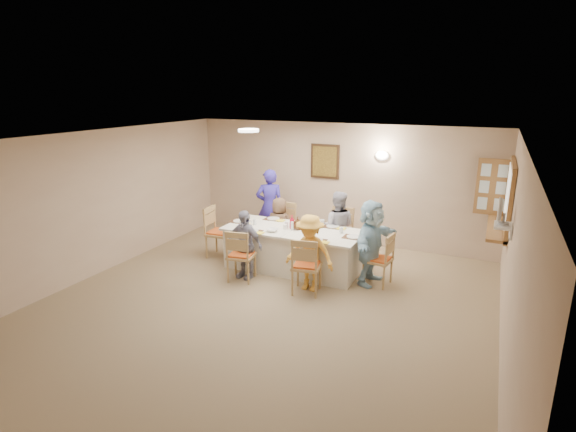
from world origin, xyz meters
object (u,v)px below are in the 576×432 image
at_px(chair_front_right, 307,265).
at_px(diner_front_right, 310,253).
at_px(serving_hatch, 509,198).
at_px(condiment_ketchup, 292,222).
at_px(chair_back_left, 282,227).
at_px(chair_front_left, 241,254).
at_px(diner_right_end, 371,242).
at_px(chair_back_right, 339,235).
at_px(diner_back_right, 337,227).
at_px(caregiver, 270,206).
at_px(chair_left_end, 220,232).
at_px(chair_right_end, 378,259).
at_px(desk_fan, 502,215).
at_px(diner_back_left, 279,225).
at_px(diner_front_left, 245,244).
at_px(dining_table, 293,249).

distance_m(chair_front_right, diner_front_right, 0.20).
distance_m(serving_hatch, diner_front_right, 3.29).
bearing_deg(condiment_ketchup, chair_back_left, 126.23).
xyz_separation_m(chair_front_left, diner_right_end, (2.02, 0.80, 0.26)).
distance_m(chair_back_right, diner_back_right, 0.22).
height_order(chair_front_right, caregiver, caregiver).
relative_size(chair_front_left, chair_front_right, 0.97).
distance_m(chair_left_end, chair_right_end, 3.10).
bearing_deg(condiment_ketchup, chair_right_end, -0.74).
xyz_separation_m(chair_back_left, chair_front_left, (0.00, -1.60, -0.03)).
bearing_deg(desk_fan, chair_back_left, 160.97).
bearing_deg(chair_back_left, chair_left_end, -137.17).
bearing_deg(chair_front_right, diner_back_left, -61.29).
height_order(desk_fan, chair_back_left, desk_fan).
relative_size(chair_back_right, chair_front_right, 1.05).
height_order(chair_front_left, chair_front_right, chair_front_right).
bearing_deg(caregiver, chair_back_left, 114.00).
distance_m(chair_back_right, chair_left_end, 2.29).
distance_m(chair_front_right, chair_left_end, 2.29).
bearing_deg(chair_back_right, diner_back_right, -89.59).
xyz_separation_m(serving_hatch, condiment_ketchup, (-3.43, -0.79, -0.62)).
distance_m(chair_front_right, chair_right_end, 1.24).
bearing_deg(diner_front_right, diner_back_left, 132.09).
bearing_deg(chair_front_left, chair_left_end, -50.56).
bearing_deg(chair_back_right, diner_front_left, -128.62).
xyz_separation_m(chair_left_end, condiment_ketchup, (1.52, 0.02, 0.39)).
height_order(chair_back_right, chair_front_right, chair_back_right).
height_order(diner_back_right, diner_front_right, diner_back_right).
relative_size(dining_table, diner_front_right, 1.94).
relative_size(chair_front_right, chair_left_end, 0.96).
height_order(dining_table, condiment_ketchup, condiment_ketchup).
bearing_deg(chair_front_left, diner_back_right, -139.49).
bearing_deg(dining_table, chair_right_end, 0.00).
relative_size(serving_hatch, diner_right_end, 1.04).
bearing_deg(chair_front_left, caregiver, -87.46).
xyz_separation_m(diner_back_left, condiment_ketchup, (0.57, -0.66, 0.32)).
bearing_deg(diner_front_right, caregiver, 132.71).
distance_m(dining_table, diner_back_left, 0.93).
distance_m(chair_back_left, chair_back_right, 1.20).
bearing_deg(diner_right_end, chair_back_left, 77.18).
distance_m(chair_front_left, diner_back_left, 1.48).
distance_m(desk_fan, condiment_ketchup, 3.43).
distance_m(diner_back_right, diner_front_left, 1.82).
bearing_deg(condiment_ketchup, diner_back_right, 46.37).
xyz_separation_m(desk_fan, diner_front_right, (-2.69, -0.14, -0.92)).
relative_size(serving_hatch, dining_table, 0.61).
xyz_separation_m(serving_hatch, diner_back_right, (-2.80, -0.13, -0.82)).
distance_m(serving_hatch, diner_back_left, 4.11).
xyz_separation_m(serving_hatch, caregiver, (-4.45, 0.34, -0.71)).
bearing_deg(caregiver, dining_table, 104.27).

